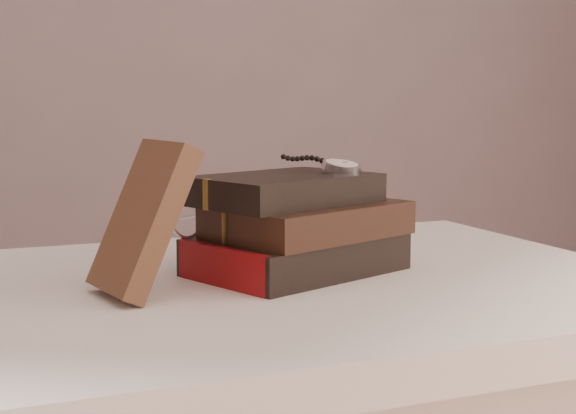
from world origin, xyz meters
name	(u,v)px	position (x,y,z in m)	size (l,w,h in m)	color
table	(199,369)	(0.00, 0.35, 0.66)	(1.00, 0.60, 0.75)	white
book_stack	(297,227)	(0.12, 0.37, 0.80)	(0.27, 0.22, 0.11)	black
journal	(143,219)	(-0.06, 0.33, 0.83)	(0.02, 0.10, 0.16)	#402618
pocket_watch	(338,165)	(0.18, 0.39, 0.87)	(0.06, 0.15, 0.02)	silver
eyeglasses	(200,217)	(0.02, 0.41, 0.81)	(0.12, 0.13, 0.04)	silver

